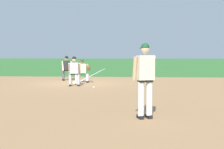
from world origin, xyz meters
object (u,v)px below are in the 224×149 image
object	(u,v)px
first_base_bag	(77,82)
baseball	(94,87)
umpire	(67,67)
first_baseman	(83,69)
pitcher	(145,76)
baserunner	(74,70)

from	to	relation	value
first_base_bag	baseball	bearing A→B (deg)	-152.46
baseball	umpire	world-z (taller)	umpire
first_baseman	pitcher	bearing A→B (deg)	-161.17
umpire	baseball	bearing A→B (deg)	-151.45
first_baseman	umpire	distance (m)	1.79
first_baseman	first_base_bag	bearing A→B (deg)	126.39
first_base_bag	first_baseman	xyz separation A→B (m)	(0.20, -0.28, 0.69)
baseball	baserunner	xyz separation A→B (m)	(0.81, 1.07, 0.76)
baserunner	first_base_bag	bearing A→B (deg)	6.22
umpire	baserunner	bearing A→B (deg)	-161.09
pitcher	baserunner	xyz separation A→B (m)	(7.36, 3.22, -0.27)
baseball	first_base_bag	bearing A→B (deg)	27.54
first_base_bag	baseball	world-z (taller)	first_base_bag
first_base_bag	pitcher	size ratio (longest dim) A/B	0.20
first_base_bag	first_baseman	distance (m)	0.77
first_base_bag	baserunner	world-z (taller)	baserunner
umpire	first_base_bag	bearing A→B (deg)	-149.93
first_base_bag	pitcher	bearing A→B (deg)	-159.21
first_base_bag	pitcher	world-z (taller)	pitcher
pitcher	umpire	size ratio (longest dim) A/B	1.27
first_base_bag	baseball	xyz separation A→B (m)	(-2.38, -1.24, -0.01)
first_base_bag	umpire	bearing A→B (deg)	30.07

